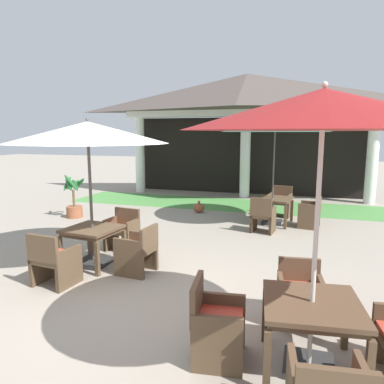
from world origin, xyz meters
TOP-DOWN VIEW (x-y plane):
  - ground_plane at (0.00, 0.00)m, footprint 60.00×60.00m
  - background_pavilion at (0.00, 9.28)m, footprint 9.96×3.17m
  - lawn_strip at (0.00, 7.56)m, footprint 11.76×2.29m
  - patio_table_near_foreground at (-1.52, 1.12)m, footprint 0.98×0.98m
  - patio_umbrella_near_foreground at (-1.52, 1.12)m, footprint 2.87×2.87m
  - patio_chair_near_foreground_north at (-1.43, 2.09)m, footprint 0.66×0.56m
  - patio_chair_near_foreground_east at (-0.56, 1.02)m, footprint 0.64×0.62m
  - patio_chair_near_foreground_south at (-1.63, 0.15)m, footprint 0.67×0.63m
  - patio_table_mid_left at (1.38, 5.31)m, footprint 1.09×1.09m
  - patio_umbrella_mid_left at (1.38, 5.31)m, footprint 2.85×2.85m
  - patio_chair_mid_left_north at (1.53, 6.31)m, footprint 0.69×0.62m
  - patio_chair_mid_left_south at (1.24, 4.31)m, footprint 0.61×0.57m
  - patio_chair_mid_left_east at (2.37, 5.17)m, footprint 0.58×0.61m
  - patio_table_mid_right at (2.30, -0.84)m, footprint 1.08×1.08m
  - patio_umbrella_mid_right at (2.30, -0.84)m, footprint 2.69×2.69m
  - patio_chair_mid_right_west at (1.33, -0.96)m, footprint 0.61×0.65m
  - patio_chair_mid_right_north at (2.18, 0.13)m, footprint 0.62×0.57m
  - potted_palm_left_edge at (-4.20, 4.32)m, footprint 0.64×0.62m
  - terracotta_urn at (-0.90, 6.02)m, footprint 0.34×0.34m

SIDE VIEW (x-z plane):
  - ground_plane at x=0.00m, z-range 0.00..0.00m
  - lawn_strip at x=0.00m, z-range 0.00..0.01m
  - terracotta_urn at x=-0.90m, z-range -0.04..0.34m
  - patio_chair_mid_right_north at x=2.18m, z-range -0.01..0.79m
  - patio_chair_mid_left_east at x=2.37m, z-range -0.01..0.80m
  - patio_chair_near_foreground_east at x=-0.56m, z-range -0.02..0.84m
  - potted_palm_left_edge at x=-4.20m, z-range -0.24..1.06m
  - patio_chair_mid_left_south at x=1.24m, z-range -0.04..0.86m
  - patio_chair_mid_right_west at x=1.33m, z-range -0.03..0.86m
  - patio_chair_near_foreground_south at x=-1.63m, z-range -0.03..0.86m
  - patio_chair_near_foreground_north at x=-1.43m, z-range -0.01..0.85m
  - patio_chair_mid_left_north at x=1.53m, z-range -0.02..0.86m
  - patio_table_mid_left at x=1.38m, z-range 0.26..0.98m
  - patio_table_near_foreground at x=-1.52m, z-range 0.26..0.98m
  - patio_table_mid_right at x=2.30m, z-range 0.28..1.03m
  - patio_umbrella_near_foreground at x=-1.52m, z-range 1.08..3.78m
  - patio_umbrella_mid_right at x=2.30m, z-range 1.18..4.10m
  - patio_umbrella_mid_left at x=1.38m, z-range 1.19..4.13m
  - background_pavilion at x=0.00m, z-range 1.33..5.92m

